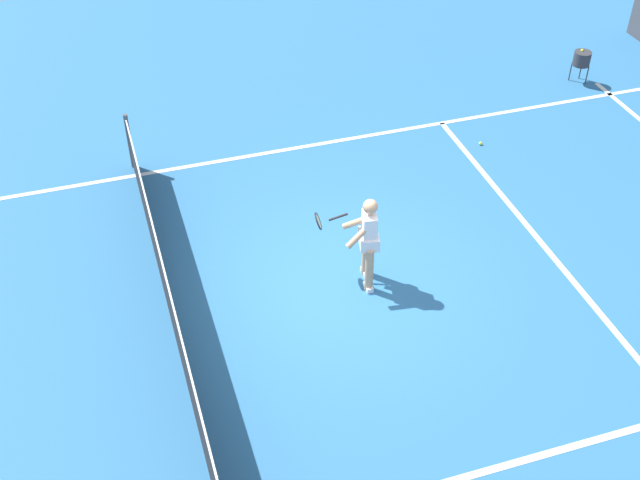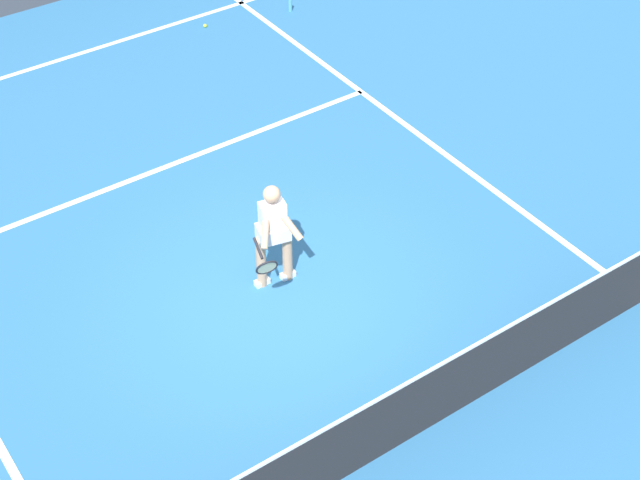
% 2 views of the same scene
% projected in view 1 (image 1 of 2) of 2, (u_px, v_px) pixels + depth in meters
% --- Properties ---
extents(ground_plane, '(25.55, 25.55, 0.00)m').
position_uv_depth(ground_plane, '(337.00, 281.00, 12.54)').
color(ground_plane, teal).
extents(service_line_marking, '(7.63, 0.10, 0.01)m').
position_uv_depth(service_line_marking, '(538.00, 238.00, 13.35)').
color(service_line_marking, white).
rests_on(service_line_marking, ground).
extents(sideline_right_marking, '(0.10, 17.65, 0.01)m').
position_uv_depth(sideline_right_marking, '(273.00, 152.00, 15.35)').
color(sideline_right_marking, white).
rests_on(sideline_right_marking, ground).
extents(court_net, '(8.31, 0.08, 1.10)m').
position_uv_depth(court_net, '(167.00, 291.00, 11.61)').
color(court_net, '#4C4C51').
rests_on(court_net, ground).
extents(tennis_player, '(0.92, 0.90, 1.55)m').
position_uv_depth(tennis_player, '(367.00, 238.00, 12.00)').
color(tennis_player, tan).
rests_on(tennis_player, ground).
extents(tennis_ball_mid, '(0.07, 0.07, 0.07)m').
position_uv_depth(tennis_ball_mid, '(481.00, 143.00, 15.53)').
color(tennis_ball_mid, '#D1E533').
rests_on(tennis_ball_mid, ground).
extents(ball_hopper, '(0.36, 0.36, 0.74)m').
position_uv_depth(ball_hopper, '(582.00, 59.00, 17.15)').
color(ball_hopper, '#333338').
rests_on(ball_hopper, ground).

